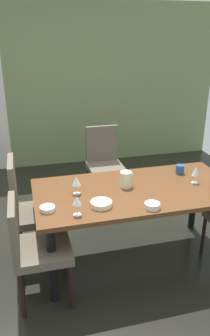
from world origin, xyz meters
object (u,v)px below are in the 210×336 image
chair_left_far (28,206)px  wine_glass_east (76,181)px  chair_head_far (104,160)px  wine_glass_rear (77,201)px  cup_south (180,169)px  serving_bowl_front (47,209)px  serving_bowl_left (101,204)px  chair_left_near (33,245)px  serving_bowl_west (152,206)px  wine_glass_north (196,172)px  pitcher_center (126,179)px  dining_table (136,197)px

chair_left_far → wine_glass_east: 0.58m
chair_head_far → wine_glass_rear: 1.78m
chair_head_far → cup_south: size_ratio=11.18×
chair_head_far → serving_bowl_front: bearing=60.7°
chair_head_far → serving_bowl_left: 1.62m
chair_left_near → serving_bowl_west: size_ratio=7.27×
serving_bowl_front → chair_head_far: bearing=60.7°
wine_glass_east → serving_bowl_west: (0.54, -0.40, -0.10)m
chair_left_far → wine_glass_north: (1.54, -0.30, 0.31)m
wine_glass_north → serving_bowl_left: 0.99m
chair_head_far → serving_bowl_west: 1.70m
wine_glass_east → serving_bowl_front: 0.38m
pitcher_center → dining_table: bearing=-43.1°
wine_glass_east → serving_bowl_west: 0.68m
wine_glass_rear → pitcher_center: size_ratio=1.09×
serving_bowl_left → wine_glass_north: bearing=12.7°
chair_left_near → serving_bowl_front: 0.30m
wine_glass_east → chair_left_near: bearing=-141.5°
serving_bowl_west → serving_bowl_front: 0.84m
chair_left_far → serving_bowl_front: bearing=17.3°
wine_glass_north → serving_bowl_west: bearing=-148.4°
dining_table → wine_glass_rear: 0.70m
serving_bowl_front → dining_table: bearing=13.5°
dining_table → wine_glass_east: size_ratio=11.14×
chair_left_far → serving_bowl_left: bearing=48.2°
dining_table → pitcher_center: bearing=136.9°
chair_left_far → pitcher_center: bearing=76.3°
chair_head_far → wine_glass_rear: chair_head_far is taller
chair_left_near → serving_bowl_front: (0.14, 0.09, 0.25)m
chair_left_near → chair_left_far: size_ratio=0.88×
chair_left_near → wine_glass_rear: wine_glass_rear is taller
serving_bowl_left → pitcher_center: 0.43m
wine_glass_north → serving_bowl_left: bearing=-167.3°
wine_glass_east → chair_left_far: bearing=149.8°
wine_glass_rear → pitcher_center: 0.65m
serving_bowl_west → cup_south: size_ratio=1.45×
chair_head_far → wine_glass_east: chair_head_far is taller
dining_table → wine_glass_rear: (-0.60, -0.32, 0.20)m
wine_glass_rear → wine_glass_north: 1.21m
serving_bowl_west → pitcher_center: bearing=100.9°
wine_glass_north → chair_head_far: bearing=112.0°
dining_table → pitcher_center: 0.19m
wine_glass_rear → serving_bowl_left: wine_glass_rear is taller
chair_left_far → cup_south: (1.51, -0.06, 0.24)m
chair_left_far → wine_glass_north: 1.60m
chair_head_far → pitcher_center: chair_head_far is taller
dining_table → chair_head_far: chair_head_far is taller
dining_table → serving_bowl_left: size_ratio=10.35×
serving_bowl_left → pitcher_center: size_ratio=1.20×
serving_bowl_front → wine_glass_east: bearing=40.6°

